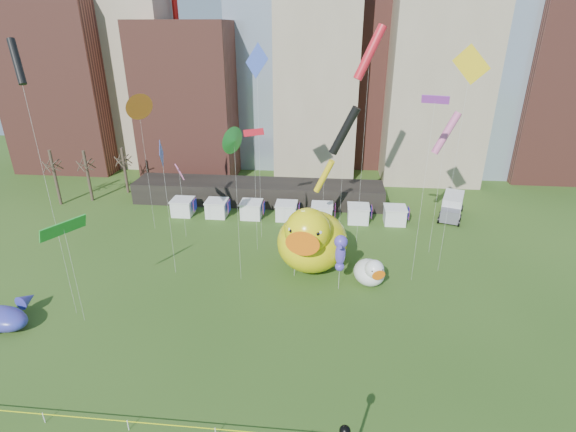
# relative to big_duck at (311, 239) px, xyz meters

# --- Properties ---
(skyline) EXTENTS (101.00, 23.00, 68.00)m
(skyline) POSITION_rel_big_duck_xyz_m (-2.87, 38.56, 17.70)
(skyline) COLOR brown
(skyline) RESTS_ON ground
(pavilion) EXTENTS (38.00, 6.00, 3.20)m
(pavilion) POSITION_rel_big_duck_xyz_m (-9.12, 19.50, -2.14)
(pavilion) COLOR black
(pavilion) RESTS_ON ground
(vendor_tents) EXTENTS (33.24, 2.80, 2.40)m
(vendor_tents) POSITION_rel_big_duck_xyz_m (-4.10, 13.50, -2.64)
(vendor_tents) COLOR white
(vendor_tents) RESTS_ON ground
(bare_trees) EXTENTS (8.44, 6.44, 8.50)m
(bare_trees) POSITION_rel_big_duck_xyz_m (-35.29, 18.04, 0.27)
(bare_trees) COLOR #382B21
(bare_trees) RESTS_ON ground
(caution_tape) EXTENTS (50.00, 0.06, 0.90)m
(caution_tape) POSITION_rel_big_duck_xyz_m (-5.12, -22.50, -3.06)
(caution_tape) COLOR white
(caution_tape) RESTS_ON ground
(big_duck) EXTENTS (8.88, 11.11, 8.15)m
(big_duck) POSITION_rel_big_duck_xyz_m (0.00, 0.00, 0.00)
(big_duck) COLOR yellow
(big_duck) RESTS_ON ground
(small_duck) EXTENTS (4.19, 4.77, 3.35)m
(small_duck) POSITION_rel_big_duck_xyz_m (6.34, -2.61, -2.20)
(small_duck) COLOR white
(small_duck) RESTS_ON ground
(seahorse_green) EXTENTS (1.95, 2.19, 6.57)m
(seahorse_green) POSITION_rel_big_duck_xyz_m (-1.70, -1.76, 0.96)
(seahorse_green) COLOR silver
(seahorse_green) RESTS_ON ground
(seahorse_purple) EXTENTS (1.49, 1.80, 6.22)m
(seahorse_purple) POSITION_rel_big_duck_xyz_m (3.09, -3.85, 0.80)
(seahorse_purple) COLOR silver
(seahorse_purple) RESTS_ON ground
(whale_inflatable) EXTENTS (5.62, 6.62, 2.27)m
(whale_inflatable) POSITION_rel_big_duck_xyz_m (-26.96, -12.98, -2.70)
(whale_inflatable) COLOR #49399B
(whale_inflatable) RESTS_ON ground
(box_truck) EXTENTS (4.61, 7.47, 2.98)m
(box_truck) POSITION_rel_big_duck_xyz_m (19.33, 16.91, -2.21)
(box_truck) COLOR silver
(box_truck) RESTS_ON ground
(kite_0) EXTENTS (2.18, 1.58, 14.77)m
(kite_0) POSITION_rel_big_duck_xyz_m (-6.72, 4.05, 10.53)
(kite_0) COLOR silver
(kite_0) RESTS_ON ground
(kite_1) EXTENTS (2.85, 1.24, 16.86)m
(kite_1) POSITION_rel_big_duck_xyz_m (14.02, 5.30, 10.76)
(kite_1) COLOR silver
(kite_1) RESTS_ON ground
(kite_2) EXTENTS (1.71, 1.86, 24.29)m
(kite_2) POSITION_rel_big_duck_xyz_m (-21.77, -10.43, 18.82)
(kite_2) COLOR silver
(kite_2) RESTS_ON ground
(kite_3) EXTENTS (2.38, 3.86, 10.08)m
(kite_3) POSITION_rel_big_duck_xyz_m (-20.42, -11.41, 5.70)
(kite_3) COLOR silver
(kite_3) RESTS_ON ground
(kite_4) EXTENTS (2.98, 2.06, 23.62)m
(kite_4) POSITION_rel_big_duck_xyz_m (14.19, 0.99, 17.77)
(kite_4) COLOR silver
(kite_4) RESTS_ON ground
(kite_5) EXTENTS (2.93, 2.46, 23.48)m
(kite_5) POSITION_rel_big_duck_xyz_m (-6.73, 7.35, 17.56)
(kite_5) COLOR silver
(kite_5) RESTS_ON ground
(kite_6) EXTENTS (1.38, 2.95, 17.73)m
(kite_6) POSITION_rel_big_duck_xyz_m (-21.40, 8.34, 12.47)
(kite_6) COLOR silver
(kite_6) RESTS_ON ground
(kite_7) EXTENTS (2.42, 1.13, 19.37)m
(kite_7) POSITION_rel_big_duck_xyz_m (10.91, -1.35, 15.04)
(kite_7) COLOR silver
(kite_7) RESTS_ON ground
(kite_8) EXTENTS (3.43, 1.92, 25.31)m
(kite_8) POSITION_rel_big_duck_xyz_m (5.37, 6.29, 18.75)
(kite_8) COLOR silver
(kite_8) RESTS_ON ground
(kite_9) EXTENTS (2.15, 3.38, 9.28)m
(kite_9) POSITION_rel_big_duck_xyz_m (-16.60, 6.75, 4.97)
(kite_9) COLOR silver
(kite_9) RESTS_ON ground
(kite_10) EXTENTS (3.69, 1.41, 16.39)m
(kite_10) POSITION_rel_big_duck_xyz_m (3.31, 10.70, 9.58)
(kite_10) COLOR silver
(kite_10) RESTS_ON ground
(kite_11) EXTENTS (1.05, 2.48, 16.41)m
(kite_11) POSITION_rel_big_duck_xyz_m (-7.40, -2.77, 11.40)
(kite_11) COLOR silver
(kite_11) RESTS_ON ground
(kite_12) EXTENTS (2.70, 1.62, 10.43)m
(kite_12) POSITION_rel_big_duck_xyz_m (1.06, 8.31, 4.46)
(kite_12) COLOR silver
(kite_12) RESTS_ON ground
(kite_13) EXTENTS (0.77, 2.78, 14.98)m
(kite_13) POSITION_rel_big_duck_xyz_m (-14.81, -2.38, 9.62)
(kite_13) COLOR silver
(kite_13) RESTS_ON ground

